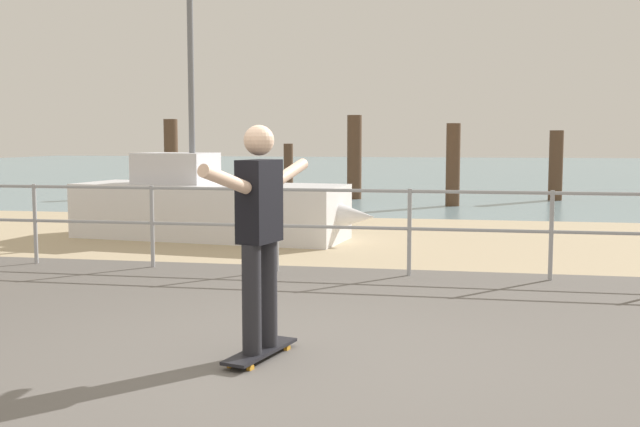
{
  "coord_description": "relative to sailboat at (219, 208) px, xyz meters",
  "views": [
    {
      "loc": [
        1.3,
        -5.3,
        1.64
      ],
      "look_at": [
        -0.07,
        2.0,
        0.9
      ],
      "focal_mm": 42.58,
      "sensor_mm": 36.0,
      "label": 1
    }
  ],
  "objects": [
    {
      "name": "ground_plane",
      "position": [
        2.57,
        -7.4,
        -0.52
      ],
      "size": [
        24.0,
        10.0,
        0.04
      ],
      "primitive_type": "cube",
      "color": "#605B56",
      "rests_on": "ground"
    },
    {
      "name": "beach_strip",
      "position": [
        2.57,
        0.6,
        -0.52
      ],
      "size": [
        24.0,
        6.0,
        0.04
      ],
      "primitive_type": "cube",
      "color": "tan",
      "rests_on": "ground"
    },
    {
      "name": "sea_surface",
      "position": [
        2.57,
        28.6,
        -0.52
      ],
      "size": [
        72.0,
        50.0,
        0.04
      ],
      "primitive_type": "cube",
      "color": "#75939E",
      "rests_on": "ground"
    },
    {
      "name": "railing_fence",
      "position": [
        1.66,
        -2.8,
        0.18
      ],
      "size": [
        12.92,
        0.05,
        1.05
      ],
      "color": "#9EA0A5",
      "rests_on": "ground"
    },
    {
      "name": "sailboat",
      "position": [
        0.0,
        0.0,
        0.0
      ],
      "size": [
        5.04,
        1.93,
        4.67
      ],
      "color": "silver",
      "rests_on": "ground"
    },
    {
      "name": "skateboard",
      "position": [
        2.42,
        -6.4,
        -0.45
      ],
      "size": [
        0.4,
        0.82,
        0.08
      ],
      "color": "black",
      "rests_on": "ground"
    },
    {
      "name": "skateboarder",
      "position": [
        2.42,
        -6.4,
        0.5
      ],
      "size": [
        0.45,
        1.42,
        1.65
      ],
      "color": "#26262B",
      "rests_on": "skateboard"
    },
    {
      "name": "groyne_post_0",
      "position": [
        -4.21,
        8.55,
        0.57
      ],
      "size": [
        0.39,
        0.39,
        2.17
      ],
      "primitive_type": "cylinder",
      "color": "#513826",
      "rests_on": "ground"
    },
    {
      "name": "groyne_post_1",
      "position": [
        -1.59,
        11.88,
        0.21
      ],
      "size": [
        0.3,
        0.3,
        1.47
      ],
      "primitive_type": "cylinder",
      "color": "#513826",
      "rests_on": "ground"
    },
    {
      "name": "groyne_post_2",
      "position": [
        1.03,
        8.38,
        0.6
      ],
      "size": [
        0.39,
        0.39,
        2.25
      ],
      "primitive_type": "cylinder",
      "color": "#513826",
      "rests_on": "ground"
    },
    {
      "name": "groyne_post_3",
      "position": [
        3.64,
        6.7,
        0.48
      ],
      "size": [
        0.33,
        0.33,
        1.99
      ],
      "primitive_type": "cylinder",
      "color": "#513826",
      "rests_on": "ground"
    },
    {
      "name": "groyne_post_4",
      "position": [
        6.26,
        8.88,
        0.4
      ],
      "size": [
        0.36,
        0.36,
        1.84
      ],
      "primitive_type": "cylinder",
      "color": "#513826",
      "rests_on": "ground"
    }
  ]
}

